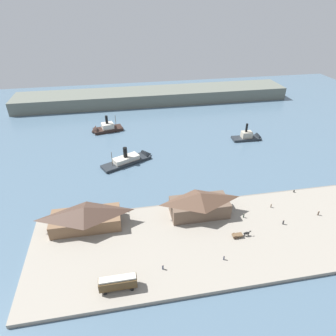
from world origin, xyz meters
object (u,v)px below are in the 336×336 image
(pedestrian_at_waters_edge, at_px, (271,206))
(mooring_post_west, at_px, (294,191))
(pedestrian_by_tram, at_px, (318,213))
(mooring_post_center_west, at_px, (127,211))
(pedestrian_near_west_shed, at_px, (244,216))
(ferry_shed_central_terminal, at_px, (85,217))
(street_tram, at_px, (118,282))
(pedestrian_near_east_shed, at_px, (163,267))
(pedestrian_walking_west, at_px, (224,258))
(ferry_approaching_east, at_px, (250,137))
(horse_cart, at_px, (241,234))
(ferry_shed_customs_shed, at_px, (200,203))
(ferry_near_quay, at_px, (104,129))
(ferry_outer_harbor, at_px, (133,159))
(pedestrian_near_cart, at_px, (283,222))

(pedestrian_at_waters_edge, height_order, mooring_post_west, pedestrian_at_waters_edge)
(pedestrian_by_tram, height_order, mooring_post_center_west, pedestrian_by_tram)
(pedestrian_near_west_shed, bearing_deg, ferry_shed_central_terminal, 174.13)
(street_tram, height_order, mooring_post_west, street_tram)
(pedestrian_near_east_shed, bearing_deg, ferry_shed_central_terminal, 134.81)
(pedestrian_walking_west, bearing_deg, ferry_shed_central_terminal, 151.29)
(pedestrian_by_tram, height_order, pedestrian_near_east_shed, pedestrian_by_tram)
(ferry_approaching_east, bearing_deg, mooring_post_west, -94.47)
(horse_cart, distance_m, mooring_post_center_west, 37.89)
(ferry_shed_central_terminal, relative_size, horse_cart, 3.69)
(ferry_shed_customs_shed, height_order, street_tram, ferry_shed_customs_shed)
(pedestrian_by_tram, bearing_deg, ferry_near_quay, 129.96)
(mooring_post_west, bearing_deg, ferry_outer_harbor, 147.61)
(pedestrian_walking_west, bearing_deg, pedestrian_near_west_shed, 51.68)
(pedestrian_near_west_shed, distance_m, ferry_outer_harbor, 56.73)
(pedestrian_by_tram, distance_m, ferry_near_quay, 110.22)
(pedestrian_near_cart, bearing_deg, ferry_shed_central_terminal, 170.33)
(ferry_shed_customs_shed, relative_size, pedestrian_near_cart, 11.09)
(horse_cart, distance_m, mooring_post_west, 33.85)
(street_tram, height_order, pedestrian_walking_west, street_tram)
(ferry_near_quay, relative_size, ferry_outer_harbor, 0.72)
(ferry_shed_central_terminal, bearing_deg, ferry_near_quay, 86.16)
(ferry_shed_central_terminal, xyz_separation_m, pedestrian_walking_west, (38.36, -21.01, -3.11))
(pedestrian_near_east_shed, bearing_deg, ferry_approaching_east, 51.99)
(pedestrian_near_east_shed, distance_m, ferry_near_quay, 98.37)
(ferry_shed_central_terminal, height_order, pedestrian_near_east_shed, ferry_shed_central_terminal)
(horse_cart, relative_size, pedestrian_near_west_shed, 3.57)
(pedestrian_near_east_shed, height_order, mooring_post_west, pedestrian_near_east_shed)
(horse_cart, bearing_deg, ferry_outer_harbor, 117.65)
(ferry_outer_harbor, bearing_deg, horse_cart, -62.35)
(pedestrian_near_west_shed, distance_m, ferry_near_quay, 93.13)
(pedestrian_near_west_shed, bearing_deg, mooring_post_center_west, 165.25)
(pedestrian_near_cart, distance_m, ferry_near_quay, 103.56)
(mooring_post_center_west, bearing_deg, pedestrian_by_tram, -11.96)
(pedestrian_walking_west, height_order, ferry_near_quay, ferry_near_quay)
(pedestrian_near_cart, height_order, mooring_post_west, pedestrian_near_cart)
(pedestrian_near_east_shed, relative_size, ferry_near_quay, 0.10)
(pedestrian_near_west_shed, distance_m, mooring_post_west, 26.11)
(pedestrian_at_waters_edge, bearing_deg, ferry_approaching_east, 73.25)
(ferry_shed_central_terminal, height_order, pedestrian_at_waters_edge, ferry_shed_central_terminal)
(pedestrian_near_east_shed, height_order, pedestrian_walking_west, pedestrian_near_east_shed)
(pedestrian_at_waters_edge, xyz_separation_m, pedestrian_walking_west, (-23.90, -19.06, -0.00))
(ferry_shed_central_terminal, xyz_separation_m, ferry_outer_harbor, (17.92, 40.97, -3.80))
(horse_cart, distance_m, pedestrian_at_waters_edge, 19.56)
(ferry_shed_central_terminal, height_order, pedestrian_near_cart, ferry_shed_central_terminal)
(mooring_post_center_west, bearing_deg, pedestrian_near_cart, -17.32)
(pedestrian_by_tram, bearing_deg, pedestrian_near_cart, -171.82)
(mooring_post_west, bearing_deg, mooring_post_center_west, -179.92)
(pedestrian_by_tram, xyz_separation_m, ferry_near_quay, (-70.78, 84.48, -0.56))
(ferry_shed_customs_shed, bearing_deg, pedestrian_by_tram, -11.48)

